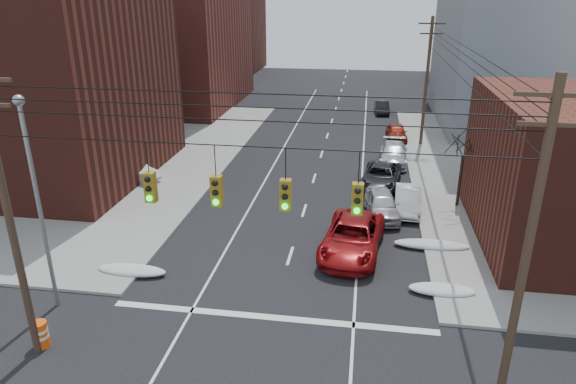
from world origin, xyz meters
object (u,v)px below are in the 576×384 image
(parked_car_b, at_px, (408,200))
(parked_car_e, at_px, (396,132))
(construction_barrel, at_px, (40,334))
(parked_car_a, at_px, (382,204))
(red_pickup, at_px, (352,237))
(lot_car_b, at_px, (138,150))
(lot_car_a, at_px, (136,171))
(lot_car_c, at_px, (89,155))
(parked_car_f, at_px, (382,107))
(lot_car_d, at_px, (132,133))
(parked_car_d, at_px, (394,154))
(parked_car_c, at_px, (381,176))

(parked_car_b, bearing_deg, parked_car_e, 93.11)
(parked_car_b, bearing_deg, construction_barrel, -130.48)
(parked_car_a, bearing_deg, red_pickup, -115.42)
(parked_car_a, relative_size, lot_car_b, 1.02)
(lot_car_a, xyz_separation_m, lot_car_c, (-5.08, 2.70, 0.15))
(parked_car_f, xyz_separation_m, construction_barrel, (-13.78, -43.19, -0.12))
(parked_car_f, height_order, construction_barrel, parked_car_f)
(lot_car_d, xyz_separation_m, construction_barrel, (8.73, -27.48, -0.37))
(red_pickup, xyz_separation_m, parked_car_b, (3.22, 6.06, -0.14))
(parked_car_d, bearing_deg, lot_car_a, -156.73)
(parked_car_b, bearing_deg, red_pickup, -114.90)
(lot_car_c, bearing_deg, parked_car_b, -79.18)
(parked_car_b, height_order, parked_car_e, parked_car_e)
(parked_car_a, xyz_separation_m, parked_car_c, (0.00, 5.15, -0.02))
(parked_car_d, bearing_deg, parked_car_a, -93.40)
(construction_barrel, bearing_deg, parked_car_f, 72.31)
(parked_car_e, xyz_separation_m, lot_car_a, (-19.10, -14.02, 0.04))
(parked_car_e, bearing_deg, lot_car_d, -172.08)
(parked_car_a, distance_m, parked_car_b, 1.91)
(lot_car_c, bearing_deg, parked_car_d, -56.65)
(lot_car_b, height_order, construction_barrel, lot_car_b)
(lot_car_b, relative_size, lot_car_d, 0.97)
(lot_car_a, bearing_deg, red_pickup, -95.67)
(parked_car_e, distance_m, lot_car_d, 24.09)
(parked_car_f, bearing_deg, red_pickup, -96.95)
(lot_car_d, bearing_deg, lot_car_a, -177.42)
(parked_car_a, distance_m, parked_car_c, 5.15)
(parked_car_f, relative_size, construction_barrel, 3.80)
(lot_car_d, height_order, construction_barrel, lot_car_d)
(parked_car_b, xyz_separation_m, lot_car_d, (-23.63, 11.83, 0.20))
(red_pickup, height_order, lot_car_d, red_pickup)
(parked_car_f, xyz_separation_m, lot_car_a, (-17.98, -25.07, 0.10))
(parked_car_c, distance_m, lot_car_d, 23.35)
(parked_car_f, height_order, lot_car_d, lot_car_d)
(parked_car_c, xyz_separation_m, construction_barrel, (-13.30, -19.75, -0.20))
(lot_car_b, height_order, lot_car_c, lot_car_c)
(red_pickup, height_order, parked_car_b, red_pickup)
(parked_car_a, height_order, parked_car_c, parked_car_a)
(parked_car_e, xyz_separation_m, lot_car_c, (-24.18, -11.32, 0.18))
(lot_car_a, bearing_deg, parked_car_f, -13.07)
(parked_car_e, height_order, lot_car_b, parked_car_e)
(construction_barrel, bearing_deg, parked_car_b, 46.41)
(parked_car_c, bearing_deg, construction_barrel, -115.98)
(parked_car_b, height_order, lot_car_d, lot_car_d)
(lot_car_a, bearing_deg, parked_car_a, -78.80)
(red_pickup, height_order, parked_car_e, red_pickup)
(construction_barrel, bearing_deg, parked_car_d, 60.27)
(parked_car_b, relative_size, lot_car_c, 0.83)
(parked_car_b, relative_size, construction_barrel, 4.10)
(parked_car_f, relative_size, lot_car_d, 0.90)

